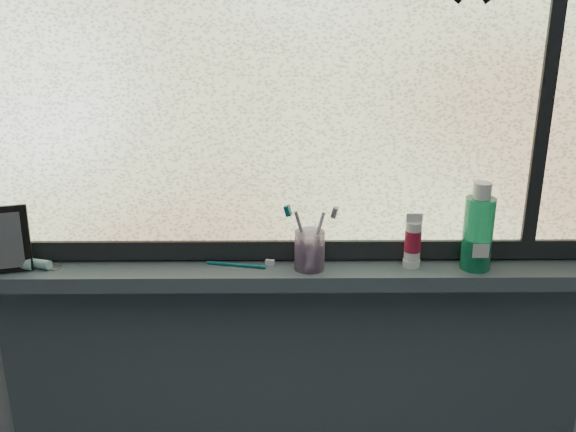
# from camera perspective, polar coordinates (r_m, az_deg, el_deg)

# --- Properties ---
(wall_back) EXTENTS (3.00, 0.01, 2.50)m
(wall_back) POSITION_cam_1_polar(r_m,az_deg,el_deg) (1.63, 0.72, 3.95)
(wall_back) COLOR #9EA3A8
(wall_back) RESTS_ON ground
(windowsill) EXTENTS (1.62, 0.14, 0.04)m
(windowsill) POSITION_cam_1_polar(r_m,az_deg,el_deg) (1.65, 0.74, -5.17)
(windowsill) COLOR #47555F
(windowsill) RESTS_ON wall_back
(sill_apron) EXTENTS (1.62, 0.02, 0.98)m
(sill_apron) POSITION_cam_1_polar(r_m,az_deg,el_deg) (1.96, 0.64, -18.15)
(sill_apron) COLOR #47555F
(sill_apron) RESTS_ON floor
(window_pane) EXTENTS (1.50, 0.01, 1.00)m
(window_pane) POSITION_cam_1_polar(r_m,az_deg,el_deg) (1.56, 0.79, 13.70)
(window_pane) COLOR silver
(window_pane) RESTS_ON wall_back
(frame_bottom) EXTENTS (1.60, 0.03, 0.05)m
(frame_bottom) POSITION_cam_1_polar(r_m,az_deg,el_deg) (1.67, 0.71, -2.93)
(frame_bottom) COLOR black
(frame_bottom) RESTS_ON windowsill
(frame_mullion) EXTENTS (0.03, 0.03, 1.00)m
(frame_mullion) POSITION_cam_1_polar(r_m,az_deg,el_deg) (1.68, 22.28, 12.72)
(frame_mullion) COLOR black
(frame_mullion) RESTS_ON wall_back
(vanity_mirror) EXTENTS (0.15, 0.10, 0.17)m
(vanity_mirror) POSITION_cam_1_polar(r_m,az_deg,el_deg) (1.73, -24.14, -1.95)
(vanity_mirror) COLOR black
(vanity_mirror) RESTS_ON windowsill
(toothpaste_tube) EXTENTS (0.18, 0.07, 0.03)m
(toothpaste_tube) POSITION_cam_1_polar(r_m,az_deg,el_deg) (1.74, -22.04, -3.94)
(toothpaste_tube) COLOR silver
(toothpaste_tube) RESTS_ON windowsill
(toothbrush_cup) EXTENTS (0.10, 0.10, 0.10)m
(toothbrush_cup) POSITION_cam_1_polar(r_m,az_deg,el_deg) (1.61, 1.94, -3.06)
(toothbrush_cup) COLOR #BC96C6
(toothbrush_cup) RESTS_ON windowsill
(toothbrush_lying) EXTENTS (0.19, 0.06, 0.01)m
(toothbrush_lying) POSITION_cam_1_polar(r_m,az_deg,el_deg) (1.64, -4.62, -4.27)
(toothbrush_lying) COLOR #0B666B
(toothbrush_lying) RESTS_ON windowsill
(mouthwash_bottle) EXTENTS (0.10, 0.10, 0.19)m
(mouthwash_bottle) POSITION_cam_1_polar(r_m,az_deg,el_deg) (1.66, 16.58, -0.88)
(mouthwash_bottle) COLOR #1D9A69
(mouthwash_bottle) RESTS_ON windowsill
(cream_tube) EXTENTS (0.05, 0.05, 0.10)m
(cream_tube) POSITION_cam_1_polar(r_m,az_deg,el_deg) (1.64, 11.05, -1.97)
(cream_tube) COLOR silver
(cream_tube) RESTS_ON windowsill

